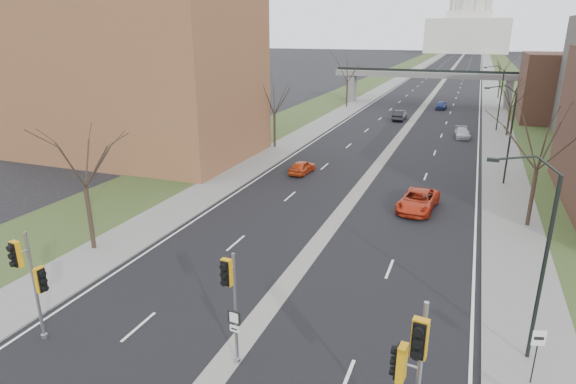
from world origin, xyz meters
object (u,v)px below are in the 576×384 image
Objects in this scene: car_right_mid at (462,133)px; car_right_far at (441,105)px; signal_pole_right at (412,361)px; speed_limit_sign at (537,347)px; car_left_near at (302,167)px; signal_pole_left at (31,273)px; signal_pole_median at (231,292)px; car_right_near at (418,200)px; car_left_far at (400,115)px.

car_right_mid is 24.40m from car_right_far.
signal_pole_right reaches higher than speed_limit_sign.
car_left_near is 47.80m from car_right_far.
signal_pole_left is at bearing -113.72° from car_right_mid.
signal_pole_median is 11.92m from speed_limit_sign.
car_right_near is (4.91, 21.50, -2.74)m from signal_pole_median.
speed_limit_sign is at bearing 21.87° from signal_pole_left.
speed_limit_sign is at bearing 131.85° from car_left_near.
car_right_near is at bearing 102.20° from signal_pole_right.
car_right_near is 1.32× the size of car_right_far.
signal_pole_median is 51.16m from car_right_mid.
car_right_far reaches higher than car_left_near.
signal_pole_left is 8.84m from signal_pole_median.
signal_pole_median is 1.32× the size of car_left_near.
speed_limit_sign reaches higher than car_left_near.
car_right_near is at bearing 157.29° from car_left_near.
signal_pole_right is 2.41× the size of speed_limit_sign.
car_left_near is at bearing 157.78° from car_right_near.
signal_pole_left reaches higher than car_right_mid.
signal_pole_median is 2.11× the size of speed_limit_sign.
signal_pole_left is 29.53m from car_left_near.
signal_pole_left reaches higher than car_left_near.
speed_limit_sign is at bearing -64.63° from car_right_near.
signal_pole_right reaches higher than signal_pole_median.
speed_limit_sign reaches higher than car_right_near.
signal_pole_left is at bearing 91.70° from car_left_near.
car_left_far is at bearing -91.99° from car_left_near.
car_right_mid is (-4.24, 47.44, -1.13)m from speed_limit_sign.
speed_limit_sign is 0.63× the size of car_left_near.
car_left_near is (-18.12, 24.61, -1.11)m from speed_limit_sign.
car_left_far is at bearing 97.27° from signal_pole_median.
signal_pole_right is at bearing -84.56° from car_right_far.
car_left_far is at bearing 105.35° from signal_pole_right.
signal_pole_right is at bearing -11.13° from signal_pole_median.
signal_pole_median is 0.87× the size of signal_pole_right.
signal_pole_right is 1.33× the size of car_right_mid.
signal_pole_left reaches higher than car_right_near.
speed_limit_sign is 30.58m from car_left_near.
car_right_near is at bearing 82.13° from signal_pole_median.
car_right_far is at bearing 90.05° from signal_pole_left.
signal_pole_median reaches higher than car_right_mid.
car_right_mid is at bearing -115.82° from car_left_near.
signal_pole_right is at bearing 98.72° from car_left_far.
signal_pole_left is at bearing -96.43° from car_right_far.
speed_limit_sign is at bearing 103.48° from car_left_far.
signal_pole_left is 77.08m from car_right_far.
signal_pole_left is 20.68m from speed_limit_sign.
car_left_near is 13.23m from car_right_near.
car_left_far reaches higher than car_right_mid.
car_right_mid is (2.22, 29.08, -0.13)m from car_right_near.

